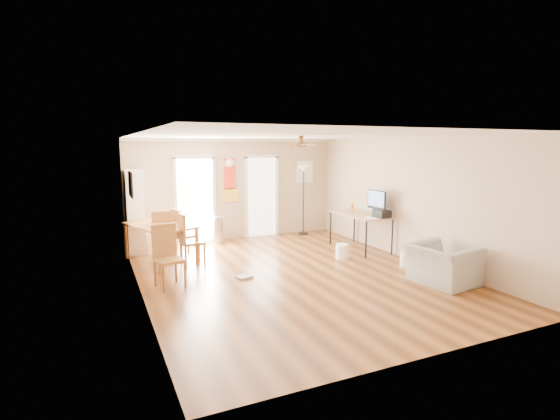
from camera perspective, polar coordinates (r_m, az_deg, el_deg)
name	(u,v)px	position (r m, az deg, el deg)	size (l,w,h in m)	color
floor	(293,274)	(8.08, 1.76, -8.68)	(7.00, 7.00, 0.00)	brown
ceiling	(294,135)	(7.72, 1.85, 10.08)	(5.50, 7.00, 0.00)	silver
wall_back	(235,189)	(11.02, -6.20, 2.84)	(5.50, 0.04, 2.60)	beige
wall_front	(432,248)	(4.95, 19.93, -4.82)	(5.50, 0.04, 2.60)	beige
wall_left	(138,217)	(7.05, -18.72, -0.85)	(0.04, 7.00, 2.60)	beige
wall_right	(410,199)	(9.32, 17.19, 1.45)	(0.04, 7.00, 2.60)	beige
crown_molding	(294,138)	(7.72, 1.85, 9.79)	(5.50, 7.00, 0.08)	white
kitchen_doorway	(195,201)	(10.76, -11.47, 1.24)	(0.90, 0.10, 2.10)	white
bathroom_doorway	(261,197)	(11.29, -2.53, 1.75)	(0.80, 0.10, 2.10)	white
wall_decal	(230,180)	(10.94, -6.81, 4.11)	(0.46, 0.03, 1.10)	red
ac_grille	(305,172)	(11.76, 3.40, 5.20)	(0.50, 0.04, 0.60)	white
framed_poster	(131,184)	(8.39, -19.63, 3.32)	(0.04, 0.66, 0.48)	black
ceiling_fan	(301,145)	(7.45, 2.87, 8.82)	(1.24, 1.24, 0.20)	#593819
bookshelf	(135,211)	(10.10, -19.14, -0.15)	(0.38, 0.85, 1.89)	white
dining_table	(161,243)	(9.17, -15.91, -4.33)	(0.96, 1.59, 0.80)	#AC7537
dining_chair_right_a	(185,233)	(9.44, -12.83, -3.05)	(0.43, 0.43, 1.05)	#9D6432
dining_chair_right_b	(192,239)	(8.71, -11.83, -3.92)	(0.44, 0.44, 1.08)	olive
dining_chair_near	(169,257)	(7.46, -14.80, -6.18)	(0.44, 0.44, 1.07)	#A87736
dining_chair_far	(162,234)	(9.55, -15.72, -3.12)	(0.42, 0.42, 1.02)	#A26934
trash_can	(218,230)	(10.69, -8.45, -2.67)	(0.30, 0.30, 0.65)	silver
torchiere_lamp	(303,200)	(11.50, 3.20, 1.35)	(0.36, 0.36, 1.89)	black
computer_desk	(360,231)	(10.08, 10.77, -2.87)	(0.78, 1.57, 0.84)	#A7815A
imac	(376,203)	(9.75, 12.95, 0.91)	(0.09, 0.63, 0.58)	black
keyboard	(372,218)	(9.47, 12.36, -1.04)	(0.12, 0.37, 0.01)	silver
printer	(382,214)	(9.59, 13.65, -0.48)	(0.29, 0.34, 0.17)	black
orange_bottle	(352,207)	(10.26, 9.73, 0.35)	(0.07, 0.07, 0.21)	orange
wastebasket_a	(342,251)	(9.19, 8.44, -5.58)	(0.28, 0.28, 0.32)	white
wastebasket_b	(406,259)	(8.91, 16.77, -6.43)	(0.25, 0.25, 0.29)	white
floor_cloth	(244,277)	(7.87, -4.89, -9.03)	(0.28, 0.22, 0.04)	#9C9B97
armchair	(442,264)	(7.97, 21.12, -6.89)	(1.08, 0.94, 0.70)	#989793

